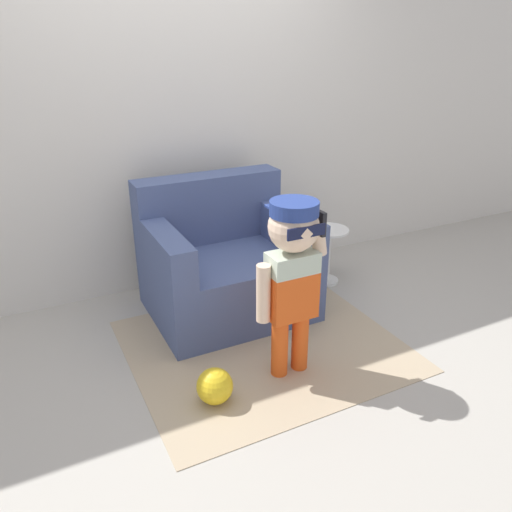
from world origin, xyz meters
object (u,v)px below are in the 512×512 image
object	(u,v)px
toy_ball	(215,386)
person_child	(292,263)
armchair	(225,264)
side_table	(327,250)

from	to	relation	value
toy_ball	person_child	bearing A→B (deg)	6.70
person_child	armchair	bearing A→B (deg)	91.83
armchair	toy_ball	distance (m)	1.03
armchair	person_child	world-z (taller)	person_child
person_child	side_table	world-z (taller)	person_child
person_child	toy_ball	size ratio (longest dim) A/B	5.27
person_child	toy_ball	xyz separation A→B (m)	(-0.48, -0.06, -0.58)
armchair	side_table	bearing A→B (deg)	1.60
person_child	side_table	bearing A→B (deg)	45.97
armchair	toy_ball	bearing A→B (deg)	-116.77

